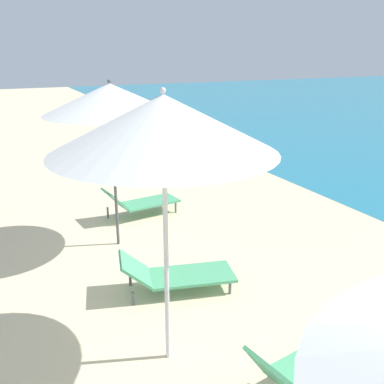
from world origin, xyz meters
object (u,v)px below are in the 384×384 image
at_px(umbrella_second, 163,124).
at_px(lounger_second_shoreside, 175,274).
at_px(umbrella_farthest, 110,99).
at_px(lounger_farthest_shoreside, 140,202).
at_px(lounger_second_inland, 310,369).

height_order(umbrella_second, lounger_second_shoreside, umbrella_second).
bearing_deg(umbrella_farthest, umbrella_second, -95.90).
relative_size(umbrella_second, lounger_farthest_shoreside, 1.85).
relative_size(lounger_second_shoreside, lounger_second_inland, 1.16).
height_order(umbrella_farthest, lounger_farthest_shoreside, umbrella_farthest).
height_order(umbrella_second, umbrella_farthest, umbrella_second).
bearing_deg(lounger_second_shoreside, lounger_farthest_shoreside, 94.23).
relative_size(lounger_second_inland, umbrella_farthest, 0.52).
relative_size(lounger_second_shoreside, lounger_farthest_shoreside, 1.07).
bearing_deg(umbrella_farthest, lounger_second_shoreside, -80.69).
height_order(lounger_second_shoreside, lounger_second_inland, lounger_second_inland).
relative_size(umbrella_second, lounger_second_inland, 2.01).
xyz_separation_m(lounger_second_inland, umbrella_farthest, (-0.71, 4.21, 2.18)).
relative_size(umbrella_second, lounger_second_shoreside, 1.73).
bearing_deg(lounger_second_inland, lounger_farthest_shoreside, 79.54).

